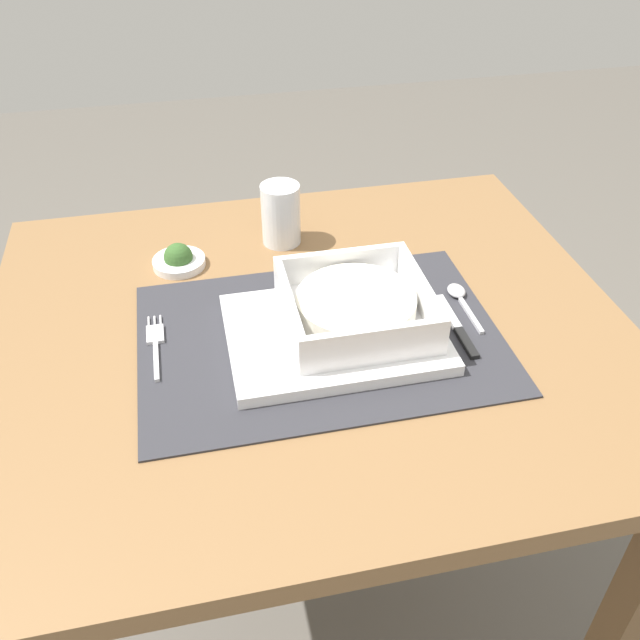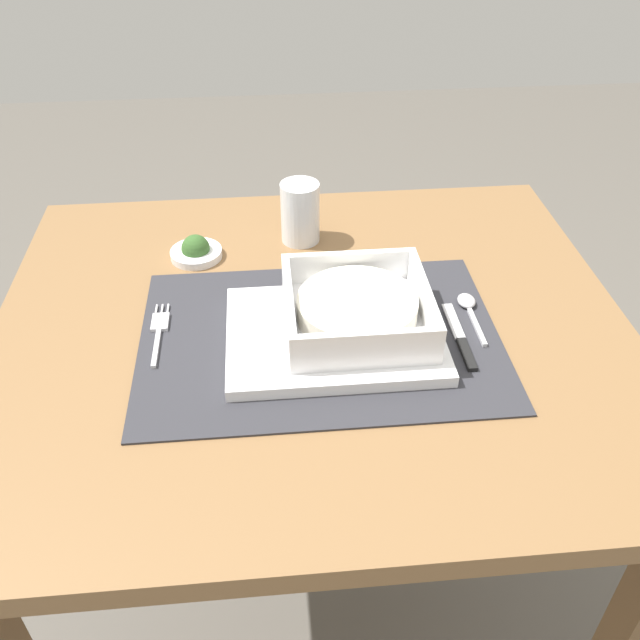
{
  "view_description": "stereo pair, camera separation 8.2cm",
  "coord_description": "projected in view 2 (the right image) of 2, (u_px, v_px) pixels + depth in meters",
  "views": [
    {
      "loc": [
        -0.14,
        -0.7,
        1.32
      ],
      "look_at": [
        0.01,
        -0.03,
        0.79
      ],
      "focal_mm": 38.28,
      "sensor_mm": 36.0,
      "label": 1
    },
    {
      "loc": [
        -0.06,
        -0.71,
        1.32
      ],
      "look_at": [
        0.01,
        -0.03,
        0.79
      ],
      "focal_mm": 38.28,
      "sensor_mm": 36.0,
      "label": 2
    }
  ],
  "objects": [
    {
      "name": "condiment_saucer",
      "position": [
        196.0,
        251.0,
        1.03
      ],
      "size": [
        0.08,
        0.08,
        0.04
      ],
      "color": "white",
      "rests_on": "dining_table"
    },
    {
      "name": "fork",
      "position": [
        159.0,
        329.0,
        0.88
      ],
      "size": [
        0.02,
        0.13,
        0.0
      ],
      "rotation": [
        0.0,
        0.0,
        0.05
      ],
      "color": "silver",
      "rests_on": "placemat"
    },
    {
      "name": "placemat",
      "position": [
        320.0,
        337.0,
        0.88
      ],
      "size": [
        0.46,
        0.32,
        0.0
      ],
      "primitive_type": "cube",
      "color": "#2D2D33",
      "rests_on": "dining_table"
    },
    {
      "name": "drinking_glass",
      "position": [
        298.0,
        216.0,
        1.05
      ],
      "size": [
        0.06,
        0.06,
        0.1
      ],
      "color": "white",
      "rests_on": "dining_table"
    },
    {
      "name": "butter_knife",
      "position": [
        461.0,
        340.0,
        0.87
      ],
      "size": [
        0.01,
        0.13,
        0.01
      ],
      "rotation": [
        0.0,
        0.0,
        -0.04
      ],
      "color": "black",
      "rests_on": "placemat"
    },
    {
      "name": "spoon",
      "position": [
        468.0,
        306.0,
        0.92
      ],
      "size": [
        0.02,
        0.11,
        0.01
      ],
      "rotation": [
        0.0,
        0.0,
        0.01
      ],
      "color": "silver",
      "rests_on": "placemat"
    },
    {
      "name": "ground_plane",
      "position": [
        315.0,
        619.0,
        1.37
      ],
      "size": [
        6.0,
        6.0,
        0.0
      ],
      "primitive_type": "plane",
      "color": "#59544C"
    },
    {
      "name": "dining_table",
      "position": [
        313.0,
        390.0,
        0.98
      ],
      "size": [
        0.84,
        0.73,
        0.76
      ],
      "color": "brown",
      "rests_on": "ground"
    },
    {
      "name": "porridge_bowl",
      "position": [
        357.0,
        310.0,
        0.86
      ],
      "size": [
        0.18,
        0.18,
        0.05
      ],
      "color": "white",
      "rests_on": "serving_plate"
    },
    {
      "name": "serving_plate",
      "position": [
        334.0,
        334.0,
        0.87
      ],
      "size": [
        0.27,
        0.21,
        0.02
      ],
      "primitive_type": "cube",
      "color": "white",
      "rests_on": "placemat"
    }
  ]
}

